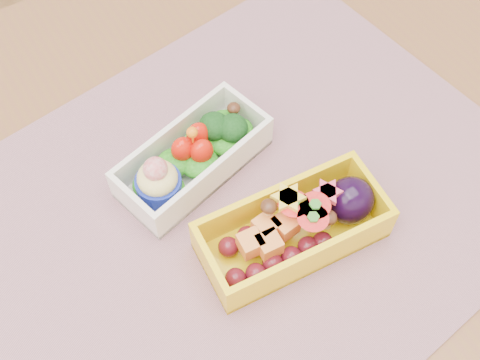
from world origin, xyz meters
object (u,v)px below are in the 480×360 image
table (246,261)px  bento_yellow (297,227)px  placemat (236,208)px  bento_white (193,158)px

table → bento_yellow: bento_yellow is taller
table → placemat: placemat is taller
bento_white → bento_yellow: (0.04, -0.12, 0.00)m
table → bento_white: bearing=102.6°
placemat → bento_yellow: (0.03, -0.06, 0.03)m
placemat → bento_white: 0.07m
table → placemat: (-0.00, 0.02, 0.10)m
table → bento_white: bento_white is taller
table → bento_yellow: 0.14m
bento_white → bento_yellow: bento_white is taller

